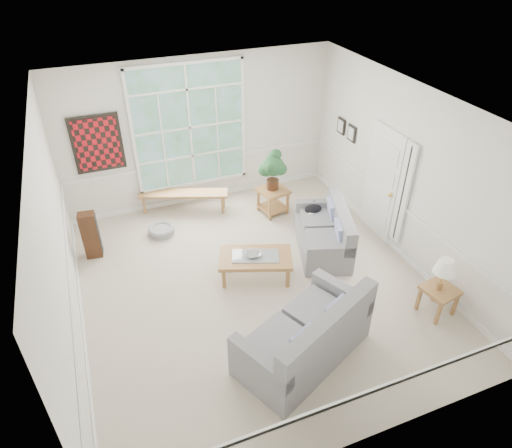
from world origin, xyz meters
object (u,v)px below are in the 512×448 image
Objects in this scene: side_table at (437,300)px; loveseat_front at (304,328)px; loveseat_right at (323,229)px; end_table at (273,201)px; coffee_table at (255,267)px.

loveseat_front is at bearing 179.61° from side_table.
loveseat_right is 0.84× the size of loveseat_front.
loveseat_right is 3.32× the size of side_table.
loveseat_front is 3.96× the size of side_table.
loveseat_front reaches higher than loveseat_right.
end_table is (-0.34, 1.47, -0.16)m from loveseat_right.
loveseat_right is at bearing -76.96° from end_table.
side_table is at bearing -17.44° from coffee_table.
end_table reaches higher than coffee_table.
loveseat_front reaches higher than end_table.
loveseat_right reaches higher than side_table.
side_table is at bearing -49.02° from loveseat_right.
loveseat_right is 2.94× the size of end_table.
end_table is at bearing 79.19° from coffee_table.
loveseat_right is 2.49m from loveseat_front.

